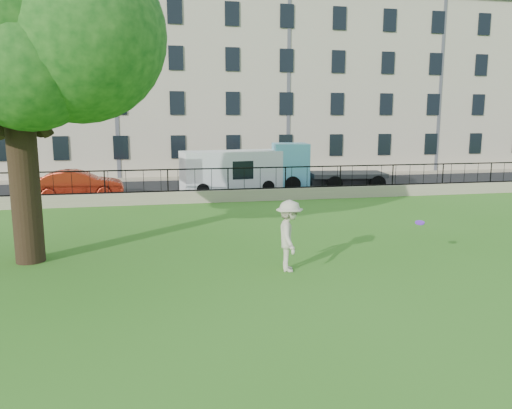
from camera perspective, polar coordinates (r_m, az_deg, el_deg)
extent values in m
plane|color=#33711A|center=(13.95, 4.14, -7.75)|extent=(120.00, 120.00, 0.00)
cube|color=gray|center=(25.36, -3.20, 1.00)|extent=(50.00, 0.40, 0.60)
cube|color=black|center=(25.31, -3.21, 1.74)|extent=(50.00, 0.05, 0.06)
cube|color=black|center=(25.18, -3.23, 4.15)|extent=(50.00, 0.05, 0.06)
cube|color=black|center=(30.01, -4.51, 1.81)|extent=(60.00, 9.00, 0.01)
cube|color=gray|center=(35.12, -5.57, 3.07)|extent=(60.00, 1.40, 0.12)
cube|color=#BCAB96|center=(40.61, -6.61, 13.08)|extent=(56.00, 10.00, 13.00)
cylinder|color=black|center=(15.94, -24.89, 1.96)|extent=(0.83, 0.83, 4.55)
sphere|color=#124413|center=(16.08, -26.22, 19.33)|extent=(6.33, 6.33, 6.33)
sphere|color=#124413|center=(14.87, -19.75, 17.86)|extent=(4.75, 4.75, 4.75)
imported|color=beige|center=(13.86, 3.83, -3.59)|extent=(0.94, 1.39, 1.99)
cylinder|color=#6E24CD|center=(15.13, 18.22, -1.98)|extent=(0.30, 0.29, 0.12)
imported|color=#B42A16|center=(27.68, -19.66, 2.14)|extent=(4.66, 1.84, 1.51)
cube|color=white|center=(28.67, -2.90, 3.80)|extent=(5.81, 2.86, 2.34)
cube|color=#5FB9E0|center=(30.09, 8.18, 4.36)|extent=(6.72, 3.11, 2.72)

